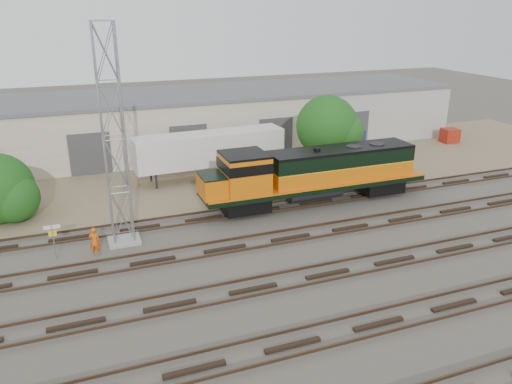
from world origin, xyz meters
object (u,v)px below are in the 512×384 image
object	(u,v)px
locomotive	(312,173)
semi_trailer	(213,149)
signal_tower	(114,142)
worker	(95,241)

from	to	relation	value
locomotive	semi_trailer	world-z (taller)	locomotive
signal_tower	semi_trailer	size ratio (longest dim) A/B	1.02
locomotive	worker	bearing A→B (deg)	-169.91
semi_trailer	locomotive	bearing A→B (deg)	-62.84
locomotive	worker	size ratio (longest dim) A/B	9.84
locomotive	worker	xyz separation A→B (m)	(-14.33, -2.55, -1.41)
signal_tower	worker	world-z (taller)	signal_tower
locomotive	semi_trailer	bearing A→B (deg)	120.26
locomotive	worker	distance (m)	14.62
worker	semi_trailer	world-z (taller)	semi_trailer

